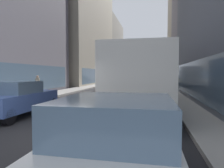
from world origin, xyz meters
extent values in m
plane|color=#232326|center=(0.00, 35.00, 0.00)|extent=(120.00, 120.00, 0.00)
cube|color=#9E9991|center=(-5.70, 35.00, 0.07)|extent=(2.40, 110.00, 0.15)
cube|color=#ADA89E|center=(5.70, 35.00, 0.07)|extent=(2.40, 110.00, 0.15)
cube|color=slate|center=(-7.29, 7.35, 1.60)|extent=(0.08, 20.44, 2.40)
cube|color=slate|center=(-6.56, 32.21, 1.60)|extent=(0.08, 21.19, 2.40)
cube|color=gray|center=(-11.90, 55.20, 9.08)|extent=(10.06, 20.93, 18.16)
cube|color=slate|center=(-6.89, 55.20, 1.60)|extent=(0.08, 18.84, 2.40)
cube|color=slate|center=(6.01, 6.81, 1.60)|extent=(0.08, 19.47, 2.40)
cube|color=slate|center=(7.17, 28.19, 1.60)|extent=(0.08, 17.25, 2.40)
cube|color=#A0937F|center=(11.90, 48.52, 12.83)|extent=(8.24, 18.45, 25.66)
cube|color=slate|center=(7.80, 48.52, 1.60)|extent=(0.08, 16.60, 2.40)
cube|color=silver|center=(2.80, 6.26, 1.67)|extent=(2.55, 11.50, 2.75)
cube|color=slate|center=(2.80, 6.26, 2.17)|extent=(2.57, 11.04, 0.90)
cube|color=black|center=(2.80, 11.96, 0.55)|extent=(2.55, 0.16, 0.44)
cylinder|color=black|center=(1.67, 9.81, 0.50)|extent=(0.30, 1.00, 1.00)
cylinder|color=black|center=(3.92, 9.81, 0.50)|extent=(0.30, 1.00, 1.00)
cylinder|color=black|center=(1.67, 2.11, 0.50)|extent=(0.30, 1.00, 1.00)
cylinder|color=black|center=(3.92, 2.11, 0.50)|extent=(0.30, 1.00, 1.00)
cube|color=silver|center=(1.34, 11.41, 2.50)|extent=(0.08, 0.24, 0.40)
cube|color=slate|center=(-2.80, 31.79, 0.70)|extent=(1.74, 4.68, 0.75)
cube|color=slate|center=(-2.80, 31.55, 1.35)|extent=(1.60, 2.11, 0.55)
cylinder|color=black|center=(-3.56, 33.71, 0.32)|extent=(0.22, 0.64, 0.64)
cylinder|color=black|center=(-2.04, 33.71, 0.32)|extent=(0.22, 0.64, 0.64)
cylinder|color=black|center=(-3.56, 29.86, 0.32)|extent=(0.22, 0.64, 0.64)
cylinder|color=black|center=(-2.04, 29.86, 0.32)|extent=(0.22, 0.64, 0.64)
cube|color=silver|center=(2.80, -2.62, 0.70)|extent=(1.73, 3.90, 0.75)
cube|color=slate|center=(2.80, -2.81, 1.35)|extent=(1.59, 1.76, 0.55)
cylinder|color=black|center=(2.05, -1.08, 0.32)|extent=(0.22, 0.64, 0.64)
cylinder|color=black|center=(3.55, -1.08, 0.32)|extent=(0.22, 0.64, 0.64)
cube|color=black|center=(-1.20, 17.80, 0.70)|extent=(1.76, 4.06, 0.75)
cube|color=slate|center=(-1.20, 17.59, 1.35)|extent=(1.62, 1.83, 0.55)
cylinder|color=black|center=(-1.97, 19.41, 0.32)|extent=(0.22, 0.64, 0.64)
cylinder|color=black|center=(-0.43, 19.41, 0.32)|extent=(0.22, 0.64, 0.64)
cylinder|color=black|center=(-1.97, 16.18, 0.32)|extent=(0.22, 0.64, 0.64)
cylinder|color=black|center=(-0.43, 16.18, 0.32)|extent=(0.22, 0.64, 0.64)
cube|color=#4C6BB7|center=(-2.80, 2.69, 0.70)|extent=(1.70, 4.26, 0.75)
cube|color=slate|center=(-2.80, 2.48, 1.35)|extent=(1.57, 1.91, 0.55)
cylinder|color=black|center=(-3.54, 4.41, 0.32)|extent=(0.22, 0.64, 0.64)
cylinder|color=black|center=(-2.06, 4.41, 0.32)|extent=(0.22, 0.64, 0.64)
cylinder|color=black|center=(-2.06, 0.98, 0.32)|extent=(0.22, 0.64, 0.64)
cube|color=yellow|center=(2.80, 36.11, 0.70)|extent=(1.86, 4.61, 0.75)
cube|color=slate|center=(2.80, 35.88, 1.35)|extent=(1.71, 2.07, 0.55)
cylinder|color=black|center=(1.98, 38.00, 0.32)|extent=(0.22, 0.64, 0.64)
cylinder|color=black|center=(3.62, 38.00, 0.32)|extent=(0.22, 0.64, 0.64)
cylinder|color=black|center=(1.98, 34.22, 0.32)|extent=(0.22, 0.64, 0.64)
cylinder|color=black|center=(3.62, 34.22, 0.32)|extent=(0.22, 0.64, 0.64)
cube|color=silver|center=(2.80, 30.30, 1.50)|extent=(2.30, 2.00, 2.10)
cube|color=silver|center=(2.80, 26.55, 1.75)|extent=(2.30, 5.50, 2.60)
cylinder|color=black|center=(1.79, 30.30, 0.45)|extent=(0.28, 0.90, 0.90)
cylinder|color=black|center=(3.81, 30.30, 0.45)|extent=(0.28, 0.90, 0.90)
cylinder|color=black|center=(1.79, 24.80, 0.45)|extent=(0.28, 0.90, 0.90)
cylinder|color=black|center=(3.81, 24.80, 0.45)|extent=(0.28, 0.90, 0.90)
ellipsoid|color=white|center=(0.91, 0.86, 0.53)|extent=(0.22, 0.60, 0.26)
sphere|color=white|center=(0.91, 1.24, 0.62)|extent=(0.20, 0.20, 0.20)
sphere|color=black|center=(0.85, 1.26, 0.64)|extent=(0.07, 0.07, 0.07)
sphere|color=black|center=(0.97, 1.26, 0.64)|extent=(0.07, 0.07, 0.07)
cylinder|color=white|center=(0.91, 0.46, 0.58)|extent=(0.03, 0.16, 0.19)
cylinder|color=white|center=(0.84, 1.07, 0.20)|extent=(0.06, 0.06, 0.40)
cylinder|color=white|center=(0.98, 1.07, 0.20)|extent=(0.06, 0.06, 0.40)
cylinder|color=white|center=(0.84, 0.65, 0.20)|extent=(0.06, 0.06, 0.40)
cylinder|color=white|center=(0.98, 0.65, 0.20)|extent=(0.06, 0.06, 0.40)
sphere|color=black|center=(0.96, 0.96, 0.57)|extent=(0.04, 0.04, 0.04)
sphere|color=black|center=(0.85, 0.78, 0.55)|extent=(0.04, 0.04, 0.04)
sphere|color=black|center=(0.93, 0.68, 0.59)|extent=(0.04, 0.04, 0.04)
cylinder|color=#1E1E2D|center=(-6.01, 9.39, 0.57)|extent=(0.28, 0.28, 0.85)
cylinder|color=#B2A58C|center=(-6.01, 9.39, 1.31)|extent=(0.34, 0.34, 0.62)
sphere|color=tan|center=(-6.01, 9.39, 1.73)|extent=(0.22, 0.22, 0.22)
cube|color=#59331E|center=(-5.79, 9.39, 1.05)|extent=(0.12, 0.24, 0.20)
camera|label=1|loc=(3.31, -5.67, 1.97)|focal=32.11mm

